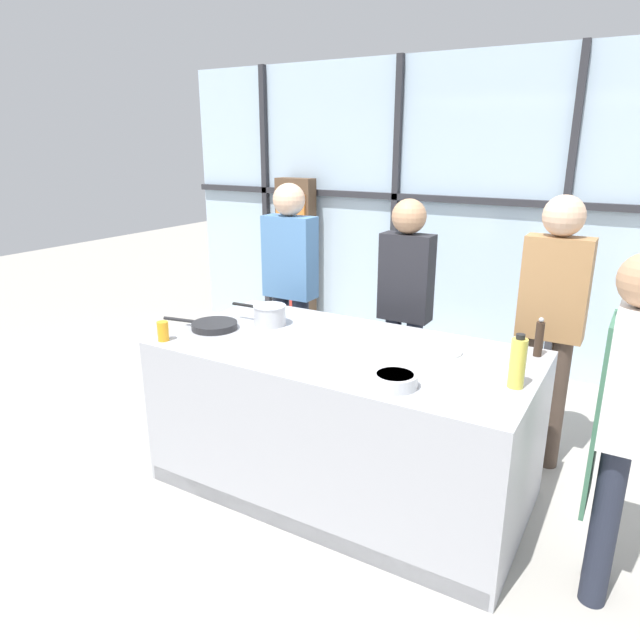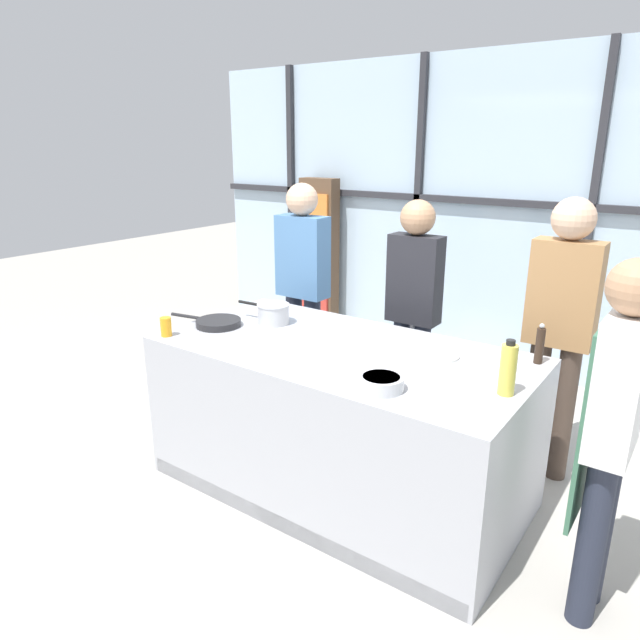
{
  "view_description": "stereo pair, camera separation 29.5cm",
  "coord_description": "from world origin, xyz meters",
  "px_view_note": "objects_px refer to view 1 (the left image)",
  "views": [
    {
      "loc": [
        1.45,
        -2.72,
        2.05
      ],
      "look_at": [
        -0.22,
        0.1,
        1.02
      ],
      "focal_mm": 32.0,
      "sensor_mm": 36.0,
      "label": 1
    },
    {
      "loc": [
        1.7,
        -2.56,
        2.05
      ],
      "look_at": [
        -0.22,
        0.1,
        1.02
      ],
      "focal_mm": 32.0,
      "sensor_mm": 36.0,
      "label": 2
    }
  ],
  "objects_px": {
    "saucepan": "(269,314)",
    "juice_glass_near": "(163,331)",
    "frying_pan": "(214,325)",
    "spectator_far_left": "(290,279)",
    "white_plate": "(440,351)",
    "chef": "(623,409)",
    "oil_bottle": "(518,363)",
    "spectator_center_right": "(552,314)",
    "spectator_center_left": "(405,299)",
    "mixing_bowl": "(395,380)",
    "pepper_grinder": "(539,338)"
  },
  "relations": [
    {
      "from": "spectator_center_left",
      "to": "mixing_bowl",
      "type": "height_order",
      "value": "spectator_center_left"
    },
    {
      "from": "frying_pan",
      "to": "oil_bottle",
      "type": "height_order",
      "value": "oil_bottle"
    },
    {
      "from": "saucepan",
      "to": "juice_glass_near",
      "type": "relative_size",
      "value": 3.33
    },
    {
      "from": "chef",
      "to": "pepper_grinder",
      "type": "xyz_separation_m",
      "value": [
        -0.46,
        0.56,
        0.07
      ]
    },
    {
      "from": "frying_pan",
      "to": "pepper_grinder",
      "type": "xyz_separation_m",
      "value": [
        1.85,
        0.54,
        0.08
      ]
    },
    {
      "from": "frying_pan",
      "to": "white_plate",
      "type": "distance_m",
      "value": 1.41
    },
    {
      "from": "chef",
      "to": "white_plate",
      "type": "xyz_separation_m",
      "value": [
        -0.93,
        0.34,
        -0.02
      ]
    },
    {
      "from": "spectator_center_right",
      "to": "oil_bottle",
      "type": "height_order",
      "value": "spectator_center_right"
    },
    {
      "from": "spectator_far_left",
      "to": "pepper_grinder",
      "type": "bearing_deg",
      "value": 165.93
    },
    {
      "from": "oil_bottle",
      "to": "juice_glass_near",
      "type": "height_order",
      "value": "oil_bottle"
    },
    {
      "from": "chef",
      "to": "white_plate",
      "type": "bearing_deg",
      "value": 70.01
    },
    {
      "from": "frying_pan",
      "to": "white_plate",
      "type": "relative_size",
      "value": 2.12
    },
    {
      "from": "oil_bottle",
      "to": "pepper_grinder",
      "type": "xyz_separation_m",
      "value": [
        0.01,
        0.49,
        -0.02
      ]
    },
    {
      "from": "spectator_far_left",
      "to": "white_plate",
      "type": "height_order",
      "value": "spectator_far_left"
    },
    {
      "from": "frying_pan",
      "to": "saucepan",
      "type": "bearing_deg",
      "value": 44.61
    },
    {
      "from": "frying_pan",
      "to": "spectator_center_left",
      "type": "bearing_deg",
      "value": 49.95
    },
    {
      "from": "spectator_center_left",
      "to": "white_plate",
      "type": "distance_m",
      "value": 0.87
    },
    {
      "from": "juice_glass_near",
      "to": "spectator_center_right",
      "type": "bearing_deg",
      "value": 34.87
    },
    {
      "from": "spectator_center_right",
      "to": "white_plate",
      "type": "bearing_deg",
      "value": 56.97
    },
    {
      "from": "spectator_center_left",
      "to": "pepper_grinder",
      "type": "distance_m",
      "value": 1.1
    },
    {
      "from": "spectator_center_right",
      "to": "frying_pan",
      "type": "bearing_deg",
      "value": 29.34
    },
    {
      "from": "spectator_center_right",
      "to": "frying_pan",
      "type": "distance_m",
      "value": 2.11
    },
    {
      "from": "chef",
      "to": "saucepan",
      "type": "distance_m",
      "value": 2.07
    },
    {
      "from": "spectator_center_left",
      "to": "juice_glass_near",
      "type": "xyz_separation_m",
      "value": [
        -0.97,
        -1.35,
        -0.02
      ]
    },
    {
      "from": "spectator_far_left",
      "to": "spectator_center_left",
      "type": "distance_m",
      "value": 0.97
    },
    {
      "from": "saucepan",
      "to": "spectator_far_left",
      "type": "bearing_deg",
      "value": 114.46
    },
    {
      "from": "spectator_center_right",
      "to": "pepper_grinder",
      "type": "bearing_deg",
      "value": 92.04
    },
    {
      "from": "chef",
      "to": "frying_pan",
      "type": "bearing_deg",
      "value": 89.55
    },
    {
      "from": "mixing_bowl",
      "to": "spectator_far_left",
      "type": "bearing_deg",
      "value": 138.59
    },
    {
      "from": "mixing_bowl",
      "to": "pepper_grinder",
      "type": "bearing_deg",
      "value": 56.85
    },
    {
      "from": "pepper_grinder",
      "to": "spectator_center_left",
      "type": "bearing_deg",
      "value": 153.57
    },
    {
      "from": "spectator_center_right",
      "to": "white_plate",
      "type": "relative_size",
      "value": 7.27
    },
    {
      "from": "spectator_center_left",
      "to": "pepper_grinder",
      "type": "bearing_deg",
      "value": 153.57
    },
    {
      "from": "spectator_far_left",
      "to": "white_plate",
      "type": "relative_size",
      "value": 7.26
    },
    {
      "from": "spectator_center_left",
      "to": "pepper_grinder",
      "type": "height_order",
      "value": "spectator_center_left"
    },
    {
      "from": "mixing_bowl",
      "to": "pepper_grinder",
      "type": "xyz_separation_m",
      "value": [
        0.51,
        0.78,
        0.07
      ]
    },
    {
      "from": "spectator_far_left",
      "to": "frying_pan",
      "type": "bearing_deg",
      "value": 95.58
    },
    {
      "from": "spectator_center_right",
      "to": "white_plate",
      "type": "xyz_separation_m",
      "value": [
        -0.46,
        -0.71,
        -0.1
      ]
    },
    {
      "from": "oil_bottle",
      "to": "mixing_bowl",
      "type": "bearing_deg",
      "value": -149.65
    },
    {
      "from": "spectator_center_right",
      "to": "chef",
      "type": "bearing_deg",
      "value": 114.26
    },
    {
      "from": "white_plate",
      "to": "mixing_bowl",
      "type": "xyz_separation_m",
      "value": [
        -0.03,
        -0.56,
        0.03
      ]
    },
    {
      "from": "white_plate",
      "to": "spectator_far_left",
      "type": "bearing_deg",
      "value": 154.29
    },
    {
      "from": "frying_pan",
      "to": "juice_glass_near",
      "type": "bearing_deg",
      "value": -108.54
    },
    {
      "from": "chef",
      "to": "oil_bottle",
      "type": "height_order",
      "value": "chef"
    },
    {
      "from": "mixing_bowl",
      "to": "oil_bottle",
      "type": "distance_m",
      "value": 0.59
    },
    {
      "from": "pepper_grinder",
      "to": "juice_glass_near",
      "type": "xyz_separation_m",
      "value": [
        -1.96,
        -0.86,
        -0.04
      ]
    },
    {
      "from": "saucepan",
      "to": "mixing_bowl",
      "type": "bearing_deg",
      "value": -24.33
    },
    {
      "from": "chef",
      "to": "mixing_bowl",
      "type": "bearing_deg",
      "value": 102.95
    },
    {
      "from": "white_plate",
      "to": "saucepan",
      "type": "bearing_deg",
      "value": -176.38
    },
    {
      "from": "chef",
      "to": "saucepan",
      "type": "height_order",
      "value": "chef"
    }
  ]
}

